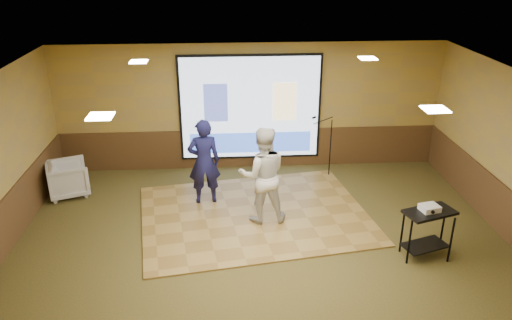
{
  "coord_description": "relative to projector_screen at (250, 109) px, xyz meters",
  "views": [
    {
      "loc": [
        -0.62,
        -7.7,
        4.97
      ],
      "look_at": [
        -0.04,
        0.83,
        1.3
      ],
      "focal_mm": 35.0,
      "sensor_mm": 36.0,
      "label": 1
    }
  ],
  "objects": [
    {
      "name": "duffel_bag",
      "position": [
        0.3,
        -0.19,
        -1.34
      ],
      "size": [
        0.43,
        0.29,
        0.26
      ],
      "primitive_type": "cube",
      "rotation": [
        0.0,
        0.0,
        0.02
      ],
      "color": "black",
      "rests_on": "ground"
    },
    {
      "name": "av_table",
      "position": [
        2.78,
        -4.03,
        -0.86
      ],
      "size": [
        0.85,
        0.45,
        0.9
      ],
      "rotation": [
        0.0,
        0.0,
        0.31
      ],
      "color": "black",
      "rests_on": "ground"
    },
    {
      "name": "projector",
      "position": [
        2.77,
        -4.02,
        -0.53
      ],
      "size": [
        0.35,
        0.31,
        0.1
      ],
      "primitive_type": "cube",
      "rotation": [
        0.0,
        0.0,
        0.23
      ],
      "color": "silver",
      "rests_on": "av_table"
    },
    {
      "name": "ground",
      "position": [
        0.0,
        -3.44,
        -1.47
      ],
      "size": [
        9.0,
        9.0,
        0.0
      ],
      "primitive_type": "plane",
      "color": "#303D1C",
      "rests_on": "ground"
    },
    {
      "name": "player_left",
      "position": [
        -1.05,
        -1.78,
        -0.54
      ],
      "size": [
        0.7,
        0.5,
        1.81
      ],
      "primitive_type": "imported",
      "rotation": [
        0.0,
        0.0,
        3.25
      ],
      "color": "#161645",
      "rests_on": "dance_floor"
    },
    {
      "name": "banquet_chair",
      "position": [
        -4.0,
        -1.2,
        -1.1
      ],
      "size": [
        1.05,
        1.04,
        0.75
      ],
      "primitive_type": "imported",
      "rotation": [
        0.0,
        0.0,
        1.92
      ],
      "color": "gray",
      "rests_on": "ground"
    },
    {
      "name": "downlight_se",
      "position": [
        2.2,
        -4.94,
        1.5
      ],
      "size": [
        0.32,
        0.32,
        0.02
      ],
      "primitive_type": "cube",
      "color": "beige",
      "rests_on": "room_shell"
    },
    {
      "name": "downlight_sw",
      "position": [
        -2.2,
        -4.94,
        1.5
      ],
      "size": [
        0.32,
        0.32,
        0.02
      ],
      "primitive_type": "cube",
      "color": "beige",
      "rests_on": "room_shell"
    },
    {
      "name": "mic_stand",
      "position": [
        1.75,
        -0.64,
        -0.98
      ],
      "size": [
        0.58,
        0.24,
        1.49
      ],
      "rotation": [
        0.0,
        0.0,
        0.31
      ],
      "color": "black",
      "rests_on": "ground"
    },
    {
      "name": "projector_screen",
      "position": [
        0.0,
        0.0,
        0.0
      ],
      "size": [
        3.32,
        0.06,
        2.52
      ],
      "color": "black",
      "rests_on": "room_shell"
    },
    {
      "name": "downlight_ne",
      "position": [
        2.2,
        -1.64,
        1.5
      ],
      "size": [
        0.32,
        0.32,
        0.02
      ],
      "primitive_type": "cube",
      "color": "beige",
      "rests_on": "room_shell"
    },
    {
      "name": "wainscot_left",
      "position": [
        -4.48,
        -3.44,
        -1.0
      ],
      "size": [
        0.04,
        7.0,
        0.95
      ],
      "primitive_type": "cube",
      "color": "#493718",
      "rests_on": "ground"
    },
    {
      "name": "wainscot_back",
      "position": [
        0.0,
        0.04,
        -1.0
      ],
      "size": [
        9.0,
        0.04,
        0.95
      ],
      "primitive_type": "cube",
      "color": "#493718",
      "rests_on": "ground"
    },
    {
      "name": "wainscot_right",
      "position": [
        4.48,
        -3.44,
        -1.0
      ],
      "size": [
        0.04,
        7.0,
        0.95
      ],
      "primitive_type": "cube",
      "color": "#493718",
      "rests_on": "ground"
    },
    {
      "name": "dance_floor",
      "position": [
        -0.06,
        -2.39,
        -1.46
      ],
      "size": [
        4.89,
        4.01,
        0.03
      ],
      "primitive_type": "cube",
      "rotation": [
        0.0,
        0.0,
        0.15
      ],
      "color": "olive",
      "rests_on": "ground"
    },
    {
      "name": "player_right",
      "position": [
        0.08,
        -2.61,
        -0.49
      ],
      "size": [
        0.95,
        0.76,
        1.91
      ],
      "primitive_type": "imported",
      "rotation": [
        0.0,
        0.0,
        3.18
      ],
      "color": "beige",
      "rests_on": "dance_floor"
    },
    {
      "name": "downlight_nw",
      "position": [
        -2.2,
        -1.64,
        1.5
      ],
      "size": [
        0.32,
        0.32,
        0.02
      ],
      "primitive_type": "cube",
      "color": "beige",
      "rests_on": "room_shell"
    },
    {
      "name": "room_shell",
      "position": [
        0.0,
        -3.44,
        0.62
      ],
      "size": [
        9.04,
        7.04,
        3.02
      ],
      "color": "#A18643",
      "rests_on": "ground"
    }
  ]
}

